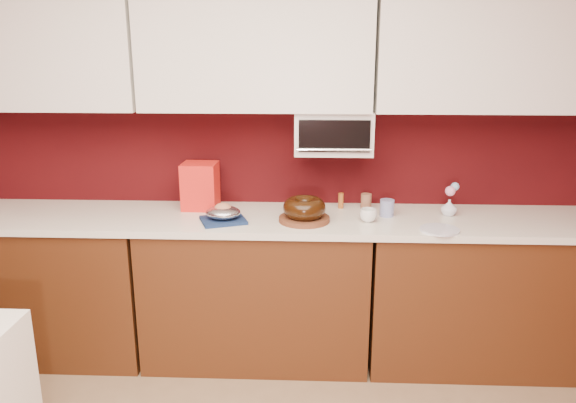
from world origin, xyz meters
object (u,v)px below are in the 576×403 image
at_px(toaster_oven, 333,132).
at_px(pandoro_box, 200,186).
at_px(foil_ham_nest, 223,212).
at_px(blue_jar, 387,208).
at_px(bundt_cake, 304,208).
at_px(flower_vase, 449,206).
at_px(coffee_mug, 368,214).

height_order(toaster_oven, pandoro_box, toaster_oven).
bearing_deg(pandoro_box, foil_ham_nest, -54.60).
bearing_deg(foil_ham_nest, toaster_oven, 24.15).
relative_size(foil_ham_nest, blue_jar, 2.02).
bearing_deg(blue_jar, pandoro_box, 174.15).
height_order(bundt_cake, blue_jar, bundt_cake).
xyz_separation_m(toaster_oven, foil_ham_nest, (-0.62, -0.28, -0.42)).
relative_size(bundt_cake, blue_jar, 2.47).
relative_size(toaster_oven, blue_jar, 4.57).
relative_size(toaster_oven, flower_vase, 4.10).
bearing_deg(blue_jar, coffee_mug, -135.65).
bearing_deg(blue_jar, foil_ham_nest, -170.66).
bearing_deg(blue_jar, bundt_cake, -165.25).
relative_size(bundt_cake, coffee_mug, 2.64).
distance_m(pandoro_box, coffee_mug, 1.03).
height_order(pandoro_box, flower_vase, pandoro_box).
distance_m(bundt_cake, flower_vase, 0.86).
bearing_deg(flower_vase, coffee_mug, -163.32).
bearing_deg(flower_vase, blue_jar, -175.65).
height_order(foil_ham_nest, pandoro_box, pandoro_box).
bearing_deg(coffee_mug, pandoro_box, 166.90).
bearing_deg(toaster_oven, pandoro_box, -179.29).
relative_size(toaster_oven, foil_ham_nest, 2.26).
height_order(bundt_cake, coffee_mug, bundt_cake).
xyz_separation_m(toaster_oven, flower_vase, (0.68, -0.10, -0.42)).
height_order(pandoro_box, blue_jar, pandoro_box).
xyz_separation_m(toaster_oven, blue_jar, (0.32, -0.12, -0.43)).
distance_m(pandoro_box, blue_jar, 1.13).
distance_m(coffee_mug, flower_vase, 0.51).
relative_size(foil_ham_nest, flower_vase, 1.81).
bearing_deg(coffee_mug, bundt_cake, -178.57).
bearing_deg(pandoro_box, blue_jar, -3.98).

